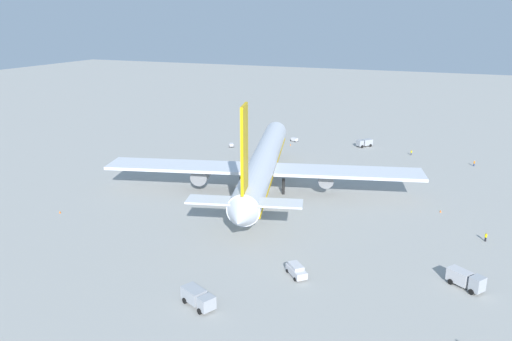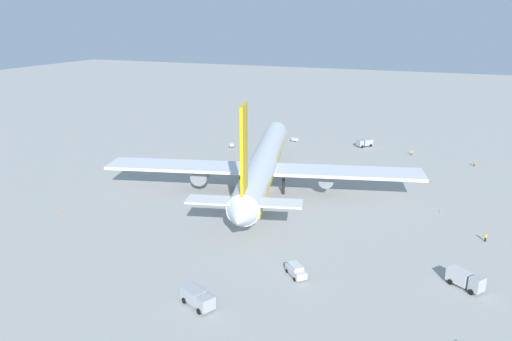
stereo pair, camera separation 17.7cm
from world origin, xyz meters
The scene contains 14 objects.
ground_plane centered at (0.00, 0.00, 0.00)m, with size 600.00×600.00×0.00m, color #9E9E99.
airliner centered at (-1.41, -0.24, 6.85)m, with size 75.67×74.27×25.97m.
service_truck_0 centered at (51.60, -15.04, 1.35)m, with size 5.35×5.08×2.34m.
service_truck_1 centered at (-52.30, -10.25, 1.38)m, with size 4.61×6.27×2.40m.
service_truck_2 centered at (-31.95, -46.33, 1.48)m, with size 4.94×5.90×2.73m.
service_van centered at (-38.37, -20.81, 1.03)m, with size 4.57×4.46×1.97m.
baggage_cart_0 centered at (49.69, 8.29, 0.67)m, with size 2.41×3.22×1.20m.
baggage_cart_1 centered at (34.85, 24.92, 0.64)m, with size 2.85×2.27×1.15m.
ground_worker_0 centered at (40.81, -47.98, 0.83)m, with size 0.56×0.56×1.63m.
ground_worker_1 centered at (46.29, -30.28, 0.83)m, with size 0.56×0.56×1.64m.
ground_worker_3 centered at (-12.29, -49.74, 0.88)m, with size 0.50×0.50×1.73m.
traffic_cone_0 centered at (-31.56, 34.74, 0.28)m, with size 0.36×0.36×0.55m, color orange.
traffic_cone_1 centered at (0.10, -41.14, 0.28)m, with size 0.36×0.36×0.55m, color orange.
traffic_cone_2 centered at (43.89, 7.73, 0.28)m, with size 0.36×0.36×0.55m, color orange.
Camera 2 is at (-108.83, -42.78, 40.52)m, focal length 35.32 mm.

